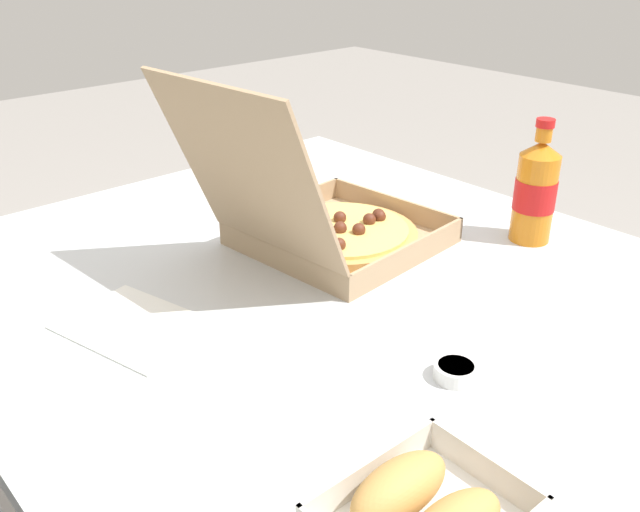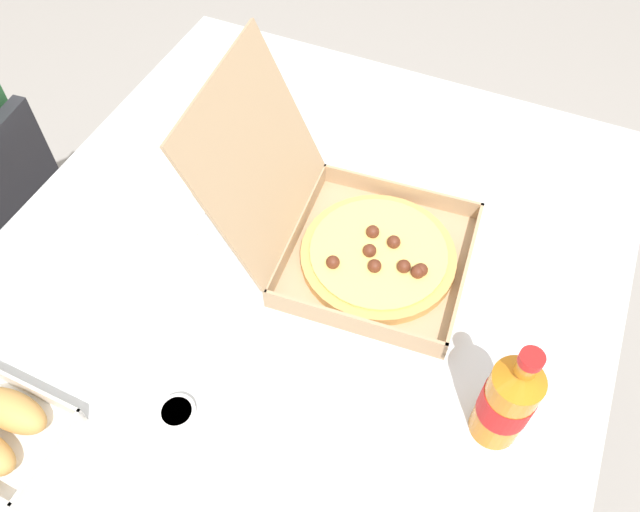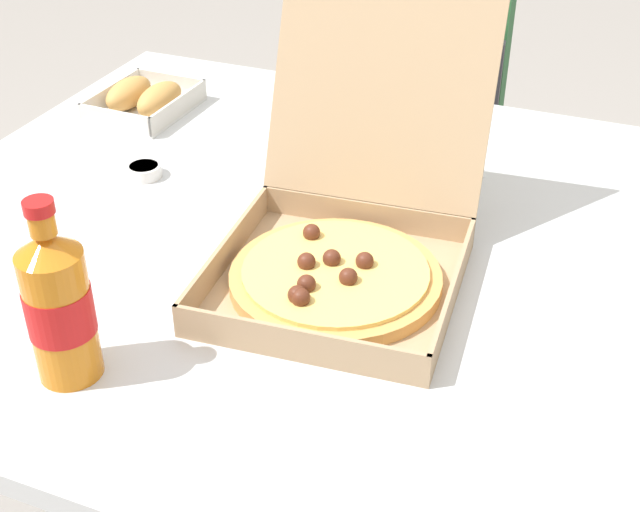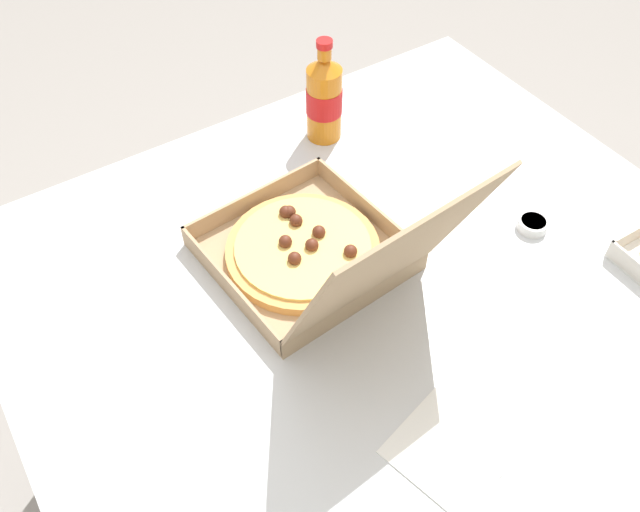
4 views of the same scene
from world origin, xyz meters
name	(u,v)px [view 3 (image 3 of 4)]	position (x,y,z in m)	size (l,w,h in m)	color
dining_table	(315,273)	(0.00, 0.00, 0.68)	(1.23, 1.09, 0.76)	silver
chair	(415,165)	(-0.07, 0.78, 0.48)	(0.44, 0.44, 0.83)	#232328
diner_person	(425,71)	(-0.07, 0.84, 0.69)	(0.38, 0.43, 1.15)	#333847
pizza_box_open	(343,243)	(0.08, -0.08, 0.80)	(0.34, 0.46, 0.33)	tan
bread_side_box	(144,99)	(-0.45, 0.27, 0.78)	(0.15, 0.19, 0.06)	white
cola_bottle	(59,305)	(-0.14, -0.39, 0.85)	(0.07, 0.07, 0.22)	orange
paper_menu	(420,152)	(0.07, 0.30, 0.76)	(0.21, 0.15, 0.00)	white
dipping_sauce_cup	(144,170)	(-0.31, 0.05, 0.77)	(0.06, 0.06, 0.02)	white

